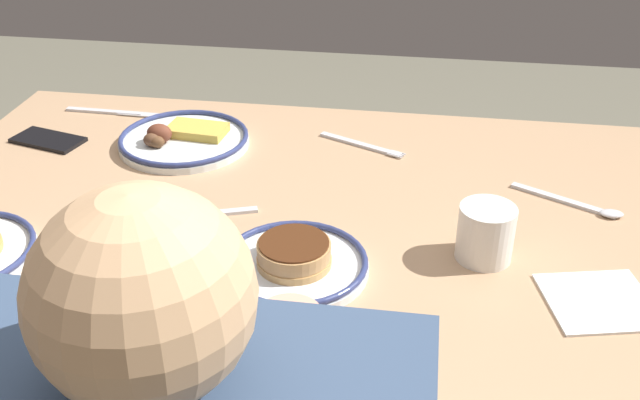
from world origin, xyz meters
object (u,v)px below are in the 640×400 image
plate_near_main (183,139)px  tea_spoon (582,205)px  fork_near (362,145)px  paper_napkin (599,301)px  cell_phone (48,140)px  fork_far (205,214)px  plate_far_companion (294,261)px  coffee_mug (487,232)px  butter_knife (112,112)px

plate_near_main → tea_spoon: 0.77m
fork_near → tea_spoon: bearing=155.6°
paper_napkin → cell_phone: bearing=-20.2°
fork_far → plate_far_companion: bearing=143.1°
coffee_mug → butter_knife: coffee_mug is taller
coffee_mug → paper_napkin: size_ratio=0.69×
cell_phone → butter_knife: cell_phone is taller
coffee_mug → tea_spoon: 0.25m
plate_near_main → fork_near: size_ratio=1.45×
fork_near → fork_far: (0.24, 0.31, 0.00)m
fork_near → tea_spoon: 0.44m
paper_napkin → fork_near: size_ratio=0.83×
plate_near_main → coffee_mug: coffee_mug is taller
paper_napkin → fork_far: fork_far is taller
coffee_mug → fork_near: 0.43m
coffee_mug → cell_phone: bearing=-18.2°
fork_far → coffee_mug: bearing=173.7°
tea_spoon → fork_far: bearing=11.3°
fork_near → tea_spoon: size_ratio=0.99×
plate_near_main → fork_near: (-0.36, -0.05, -0.01)m
fork_near → tea_spoon: (-0.40, 0.18, 0.00)m
cell_phone → tea_spoon: tea_spoon is taller
plate_far_companion → fork_near: plate_far_companion is taller
plate_near_main → coffee_mug: size_ratio=2.55×
fork_far → butter_knife: (0.33, -0.39, -0.00)m
paper_napkin → fork_far: 0.64m
plate_far_companion → paper_napkin: bearing=178.9°
cell_phone → butter_knife: (-0.07, -0.16, -0.00)m
tea_spoon → butter_knife: bearing=-15.2°
tea_spoon → paper_napkin: bearing=87.0°
paper_napkin → fork_near: (0.39, -0.45, 0.00)m
cell_phone → tea_spoon: 1.05m
plate_near_main → fork_near: bearing=-172.0°
plate_near_main → paper_napkin: size_ratio=1.75×
plate_near_main → tea_spoon: bearing=170.1°
coffee_mug → fork_near: (0.23, -0.36, -0.04)m
plate_near_main → cell_phone: (0.28, 0.03, -0.01)m
fork_near → butter_knife: (0.57, -0.08, -0.00)m
plate_near_main → fork_near: plate_near_main is taller
coffee_mug → fork_near: coffee_mug is taller
plate_near_main → plate_far_companion: (-0.30, 0.40, 0.00)m
butter_knife → tea_spoon: 1.00m
cell_phone → fork_far: 0.46m
plate_far_companion → fork_near: size_ratio=1.25×
coffee_mug → plate_near_main: bearing=-27.9°
coffee_mug → cell_phone: size_ratio=0.72×
coffee_mug → tea_spoon: coffee_mug is taller
tea_spoon → plate_far_companion: bearing=29.9°
plate_far_companion → fork_far: 0.23m
plate_near_main → fork_far: (-0.12, 0.26, -0.01)m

